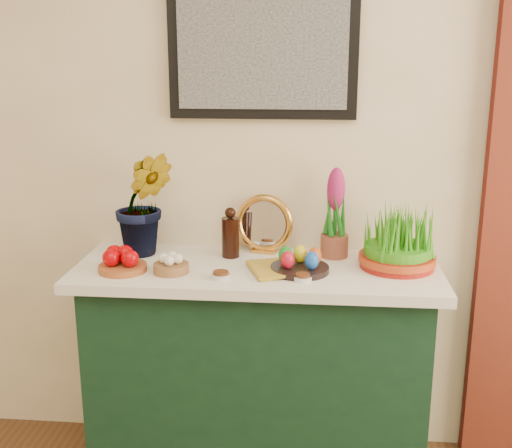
{
  "coord_description": "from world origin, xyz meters",
  "views": [
    {
      "loc": [
        0.14,
        -0.33,
        1.69
      ],
      "look_at": [
        -0.07,
        1.95,
        1.07
      ],
      "focal_mm": 45.0,
      "sensor_mm": 36.0,
      "label": 1
    }
  ],
  "objects": [
    {
      "name": "hyacinth_pink",
      "position": [
        0.22,
        2.15,
        1.05
      ],
      "size": [
        0.11,
        0.11,
        0.36
      ],
      "color": "brown",
      "rests_on": "tablecloth"
    },
    {
      "name": "vinegar_cruet",
      "position": [
        -0.19,
        2.11,
        0.98
      ],
      "size": [
        0.07,
        0.07,
        0.2
      ],
      "color": "black",
      "rests_on": "tablecloth"
    },
    {
      "name": "tablecloth",
      "position": [
        -0.07,
        2.0,
        0.87
      ],
      "size": [
        1.4,
        0.55,
        0.04
      ],
      "primitive_type": "cube",
      "color": "silver",
      "rests_on": "sideboard"
    },
    {
      "name": "sideboard",
      "position": [
        -0.07,
        2.0,
        0.42
      ],
      "size": [
        1.3,
        0.45,
        0.85
      ],
      "primitive_type": "cube",
      "color": "#13351F",
      "rests_on": "ground"
    },
    {
      "name": "apple_bowl",
      "position": [
        -0.57,
        1.89,
        0.93
      ],
      "size": [
        0.2,
        0.2,
        0.09
      ],
      "color": "#9D5025",
      "rests_on": "tablecloth"
    },
    {
      "name": "mirror",
      "position": [
        -0.06,
        2.19,
        1.01
      ],
      "size": [
        0.25,
        0.1,
        0.24
      ],
      "color": "gold",
      "rests_on": "tablecloth"
    },
    {
      "name": "book",
      "position": [
        -0.09,
        1.91,
        0.9
      ],
      "size": [
        0.2,
        0.24,
        0.03
      ],
      "primitive_type": "imported",
      "rotation": [
        0.0,
        0.0,
        0.34
      ],
      "color": "gold",
      "rests_on": "tablecloth"
    },
    {
      "name": "garlic_basket",
      "position": [
        -0.39,
        1.9,
        0.92
      ],
      "size": [
        0.14,
        0.14,
        0.07
      ],
      "color": "olive",
      "rests_on": "tablecloth"
    },
    {
      "name": "hyacinth_green",
      "position": [
        -0.54,
        2.11,
        1.17
      ],
      "size": [
        0.33,
        0.3,
        0.56
      ],
      "primitive_type": "imported",
      "rotation": [
        0.0,
        0.0,
        0.23
      ],
      "color": "#1B691A",
      "rests_on": "tablecloth"
    },
    {
      "name": "room",
      "position": [
        0.06,
        0.11,
        1.7
      ],
      "size": [
        4.5,
        4.54,
        2.72
      ],
      "color": "brown",
      "rests_on": "ground"
    },
    {
      "name": "spice_dish_right",
      "position": [
        0.1,
        1.85,
        0.9
      ],
      "size": [
        0.07,
        0.07,
        0.03
      ],
      "color": "silver",
      "rests_on": "tablecloth"
    },
    {
      "name": "wheatgrass_sabzeh",
      "position": [
        0.46,
        2.03,
        0.99
      ],
      "size": [
        0.29,
        0.29,
        0.24
      ],
      "color": "maroon",
      "rests_on": "tablecloth"
    },
    {
      "name": "spice_dish_left",
      "position": [
        -0.19,
        1.85,
        0.9
      ],
      "size": [
        0.07,
        0.07,
        0.03
      ],
      "color": "silver",
      "rests_on": "tablecloth"
    },
    {
      "name": "egg_plate",
      "position": [
        0.09,
        1.95,
        0.92
      ],
      "size": [
        0.28,
        0.28,
        0.09
      ],
      "color": "black",
      "rests_on": "tablecloth"
    }
  ]
}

